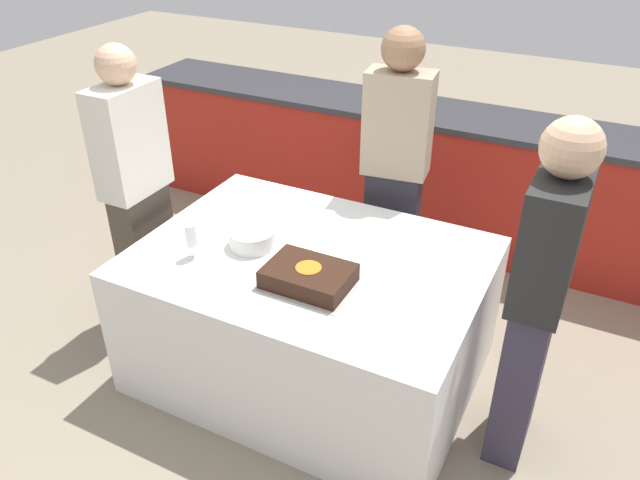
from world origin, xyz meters
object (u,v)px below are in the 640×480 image
person_cutting_cake (395,168)px  person_seated_left (137,191)px  cake (309,276)px  plate_stack (252,238)px  wine_glass (191,236)px  person_seated_right (538,297)px

person_cutting_cake → person_seated_left: size_ratio=1.02×
cake → plate_stack: (-0.39, 0.16, 0.00)m
cake → person_cutting_cake: size_ratio=0.25×
plate_stack → person_cutting_cake: bearing=65.7°
cake → person_cutting_cake: bearing=90.0°
person_cutting_cake → wine_glass: bearing=54.1°
wine_glass → person_cutting_cake: bearing=61.4°
person_seated_left → person_seated_right: 2.08m
plate_stack → wine_glass: bearing=-132.6°
plate_stack → person_seated_left: bearing=176.0°
person_cutting_cake → person_seated_right: 1.24m
plate_stack → person_cutting_cake: 0.96m
person_seated_left → plate_stack: bearing=-94.0°
person_cutting_cake → person_seated_right: (0.93, -0.82, -0.04)m
cake → wine_glass: bearing=-175.1°
plate_stack → wine_glass: 0.30m
plate_stack → wine_glass: (-0.20, -0.21, 0.07)m
person_seated_right → cake: bearing=-77.1°
person_cutting_cake → person_seated_left: bearing=28.3°
plate_stack → cake: bearing=-22.3°
person_seated_right → person_seated_left: bearing=-90.0°
person_seated_left → person_seated_right: person_seated_left is taller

